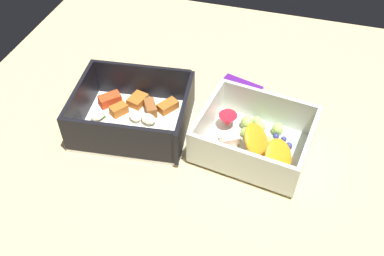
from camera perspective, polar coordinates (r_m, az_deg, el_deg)
table_surface at (r=66.35cm, az=0.41°, el=-1.59°), size 80.00×80.00×2.00cm
pasta_container at (r=66.33cm, az=-7.88°, el=1.70°), size 18.64×16.10×6.74cm
fruit_bowl at (r=62.59cm, az=8.34°, el=-1.65°), size 17.43×15.35×6.13cm
candy_bar at (r=73.91cm, az=6.73°, el=5.60°), size 7.39×4.24×1.20cm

